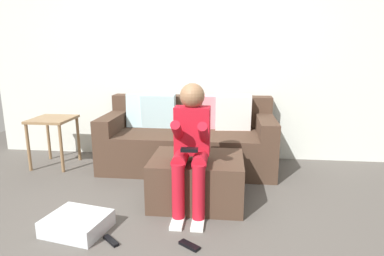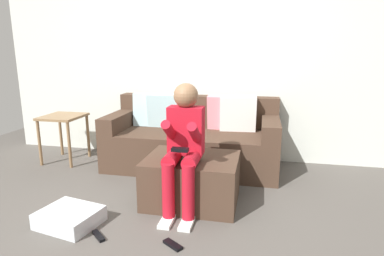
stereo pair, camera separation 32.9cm
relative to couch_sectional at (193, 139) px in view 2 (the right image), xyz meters
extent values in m
plane|color=#544F49|center=(-0.03, -1.55, -0.34)|extent=(6.86, 6.86, 0.00)
cube|color=silver|center=(-0.03, 0.44, 1.03)|extent=(5.28, 0.10, 2.74)
cube|color=#473326|center=(0.00, -0.06, -0.11)|extent=(2.00, 0.90, 0.45)
cube|color=#473326|center=(0.00, 0.28, 0.30)|extent=(2.00, 0.21, 0.38)
cube|color=#473326|center=(-0.91, -0.06, 0.21)|extent=(0.20, 0.90, 0.19)
cube|color=#473326|center=(0.90, -0.06, 0.21)|extent=(0.20, 0.90, 0.19)
cube|color=silver|center=(-0.58, 0.12, 0.32)|extent=(0.42, 0.14, 0.42)
cube|color=silver|center=(-0.39, 0.10, 0.32)|extent=(0.42, 0.19, 0.43)
cube|color=white|center=(0.52, 0.09, 0.32)|extent=(0.43, 0.22, 0.43)
cube|color=pink|center=(0.37, 0.11, 0.32)|extent=(0.42, 0.18, 0.43)
cube|color=#473326|center=(0.19, -0.98, -0.12)|extent=(0.83, 0.65, 0.43)
cube|color=red|center=(0.16, -1.06, 0.37)|extent=(0.30, 0.17, 0.42)
sphere|color=#8C6647|center=(0.16, -1.06, 0.67)|extent=(0.21, 0.21, 0.21)
cylinder|color=red|center=(0.07, -1.21, 0.16)|extent=(0.12, 0.29, 0.12)
cylinder|color=red|center=(0.07, -1.35, -0.07)|extent=(0.10, 0.10, 0.46)
cube|color=white|center=(0.07, -1.41, -0.32)|extent=(0.10, 0.22, 0.03)
cylinder|color=red|center=(0.05, -1.18, 0.37)|extent=(0.08, 0.32, 0.26)
cylinder|color=red|center=(0.24, -1.21, 0.16)|extent=(0.12, 0.29, 0.12)
cylinder|color=red|center=(0.24, -1.35, -0.07)|extent=(0.10, 0.10, 0.46)
cube|color=white|center=(0.24, -1.41, -0.32)|extent=(0.10, 0.22, 0.03)
cylinder|color=red|center=(0.27, -1.19, 0.37)|extent=(0.08, 0.34, 0.27)
cube|color=black|center=(0.16, -1.28, 0.26)|extent=(0.14, 0.06, 0.03)
cube|color=silver|center=(-0.69, -1.60, -0.27)|extent=(0.52, 0.46, 0.13)
cube|color=olive|center=(-1.63, -0.17, 0.24)|extent=(0.46, 0.50, 0.03)
cylinder|color=olive|center=(-1.83, -0.39, -0.05)|extent=(0.04, 0.04, 0.56)
cylinder|color=olive|center=(-1.43, -0.39, -0.05)|extent=(0.04, 0.04, 0.56)
cylinder|color=olive|center=(-1.83, 0.05, -0.05)|extent=(0.04, 0.04, 0.56)
cylinder|color=olive|center=(-1.43, 0.05, -0.05)|extent=(0.04, 0.04, 0.56)
cube|color=black|center=(0.21, -1.72, -0.32)|extent=(0.17, 0.14, 0.02)
cube|color=black|center=(-0.37, -1.72, -0.32)|extent=(0.16, 0.15, 0.02)
camera|label=1|loc=(0.46, -3.79, 1.04)|focal=30.58mm
camera|label=2|loc=(0.78, -3.74, 1.04)|focal=30.58mm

